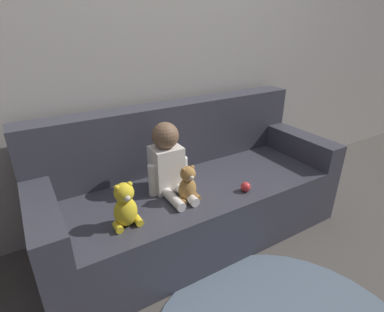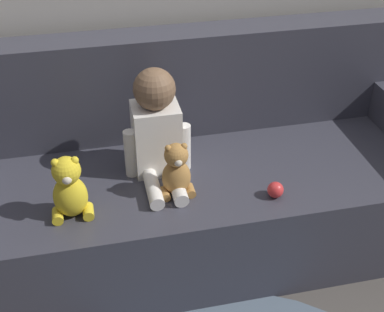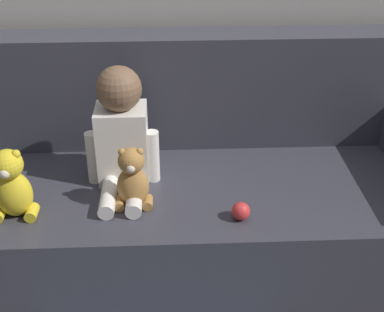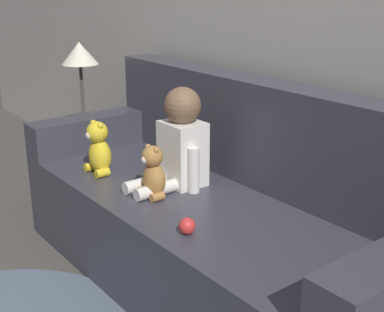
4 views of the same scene
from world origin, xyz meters
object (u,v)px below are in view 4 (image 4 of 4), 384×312
toy_ball (187,226)px  couch (218,219)px  person_baby (180,143)px  teddy_bear_brown (153,173)px  plush_toy_side (99,149)px  side_table (81,81)px

toy_ball → couch: bearing=122.2°
person_baby → toy_ball: (0.41, -0.27, -0.16)m
person_baby → teddy_bear_brown: (0.04, -0.17, -0.09)m
couch → toy_ball: bearing=-57.8°
person_baby → plush_toy_side: bearing=-148.7°
person_baby → teddy_bear_brown: 0.20m
teddy_bear_brown → side_table: side_table is taller
toy_ball → side_table: side_table is taller
toy_ball → plush_toy_side: bearing=175.8°
plush_toy_side → side_table: (-0.77, 0.31, 0.18)m
person_baby → toy_ball: 0.52m
couch → plush_toy_side: size_ratio=7.90×
person_baby → plush_toy_side: person_baby is taller
couch → toy_ball: (0.21, -0.33, 0.15)m
plush_toy_side → side_table: size_ratio=0.27×
couch → person_baby: 0.38m
teddy_bear_brown → plush_toy_side: bearing=-173.9°
person_baby → toy_ball: size_ratio=7.06×
side_table → teddy_bear_brown: bearing=-12.8°
toy_ball → side_table: bearing=166.6°
person_baby → teddy_bear_brown: person_baby is taller
couch → plush_toy_side: 0.67m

